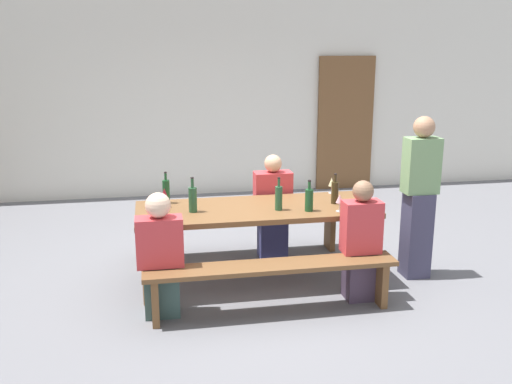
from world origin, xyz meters
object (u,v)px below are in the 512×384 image
at_px(bench_near, 272,274).
at_px(seated_guest_far_0, 273,210).
at_px(wooden_door, 345,124).
at_px(seated_guest_near_1, 361,244).
at_px(wine_bottle_1, 166,191).
at_px(wine_bottle_2, 193,199).
at_px(wine_glass_0, 340,199).
at_px(wine_glass_1, 164,194).
at_px(bench_far, 244,223).
at_px(wine_bottle_0, 335,192).
at_px(standing_host, 419,199).
at_px(seated_guest_near_0, 160,258).
at_px(wine_bottle_3, 279,198).
at_px(wine_glass_2, 332,182).
at_px(tasting_table, 256,214).
at_px(wine_bottle_4, 309,199).

height_order(bench_near, seated_guest_far_0, seated_guest_far_0).
height_order(wooden_door, seated_guest_near_1, wooden_door).
bearing_deg(seated_guest_near_1, bench_near, 100.01).
bearing_deg(wine_bottle_1, seated_guest_near_1, -27.73).
xyz_separation_m(wine_bottle_2, wine_glass_0, (1.35, -0.24, -0.00)).
distance_m(wine_glass_1, seated_guest_near_1, 1.90).
height_order(wine_bottle_2, seated_guest_near_1, seated_guest_near_1).
distance_m(bench_far, seated_guest_far_0, 0.37).
relative_size(bench_near, seated_guest_far_0, 1.91).
bearing_deg(wine_glass_1, wine_bottle_0, -5.75).
bearing_deg(wine_bottle_0, wine_glass_0, -99.31).
bearing_deg(standing_host, seated_guest_near_0, 9.28).
height_order(wooden_door, wine_bottle_3, wooden_door).
distance_m(bench_near, wine_glass_1, 1.35).
bearing_deg(wine_glass_2, wooden_door, 68.56).
bearing_deg(seated_guest_far_0, wine_glass_0, 26.88).
height_order(tasting_table, bench_far, tasting_table).
bearing_deg(standing_host, seated_guest_far_0, -30.39).
bearing_deg(seated_guest_far_0, seated_guest_near_0, -46.21).
xyz_separation_m(wine_glass_2, seated_guest_near_1, (-0.02, -0.96, -0.34)).
distance_m(wooden_door, bench_far, 3.50).
bearing_deg(seated_guest_near_0, wine_bottle_4, -75.26).
distance_m(wine_bottle_0, wine_bottle_3, 0.61).
bearing_deg(wine_bottle_2, wine_glass_2, 16.02).
distance_m(wine_bottle_1, seated_guest_near_1, 1.94).
height_order(wine_bottle_4, standing_host, standing_host).
xyz_separation_m(bench_far, wine_glass_0, (0.74, -1.03, 0.51)).
bearing_deg(wine_bottle_4, tasting_table, 154.62).
bearing_deg(tasting_table, seated_guest_far_0, 63.53).
height_order(wine_bottle_1, seated_guest_near_1, seated_guest_near_1).
xyz_separation_m(wine_bottle_3, wine_bottle_4, (0.27, -0.08, -0.01)).
xyz_separation_m(wine_glass_2, standing_host, (0.72, -0.55, -0.07)).
bearing_deg(wine_bottle_3, wine_bottle_0, 11.93).
distance_m(wooden_door, wine_bottle_1, 4.31).
bearing_deg(seated_guest_near_0, wooden_door, -36.72).
relative_size(wooden_door, wine_bottle_4, 7.06).
xyz_separation_m(bench_near, seated_guest_near_1, (0.85, 0.15, 0.17)).
distance_m(wine_glass_1, standing_host, 2.48).
xyz_separation_m(wine_bottle_0, seated_guest_far_0, (-0.49, 0.60, -0.33)).
distance_m(wine_bottle_0, wine_bottle_1, 1.66).
distance_m(seated_guest_near_0, standing_host, 2.58).
height_order(wooden_door, wine_glass_0, wooden_door).
bearing_deg(wine_bottle_1, wine_glass_1, -98.27).
bearing_deg(bench_far, tasting_table, -90.00).
bearing_deg(standing_host, wine_glass_1, -7.67).
bearing_deg(wooden_door, wine_glass_2, -111.44).
distance_m(wooden_door, seated_guest_near_1, 4.27).
bearing_deg(seated_guest_near_1, wine_glass_2, -1.48).
distance_m(wine_bottle_0, wine_glass_1, 1.66).
xyz_separation_m(bench_near, seated_guest_far_0, (0.29, 1.33, 0.18)).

